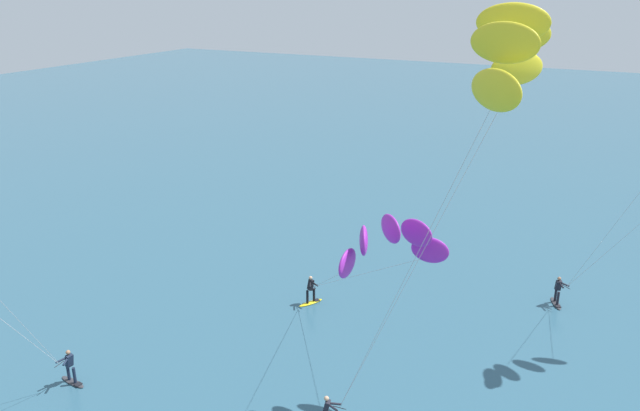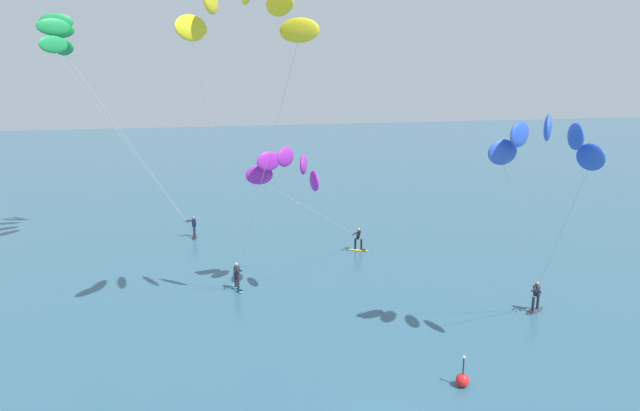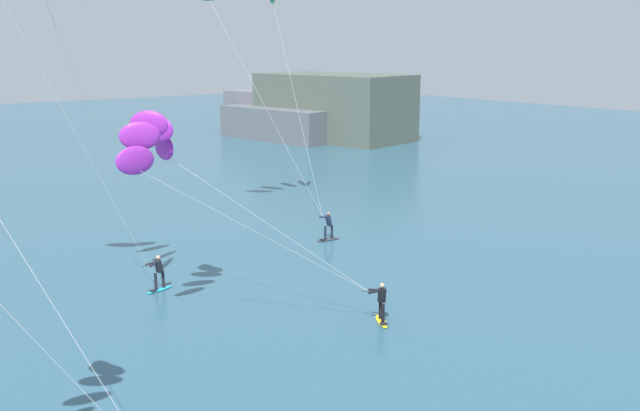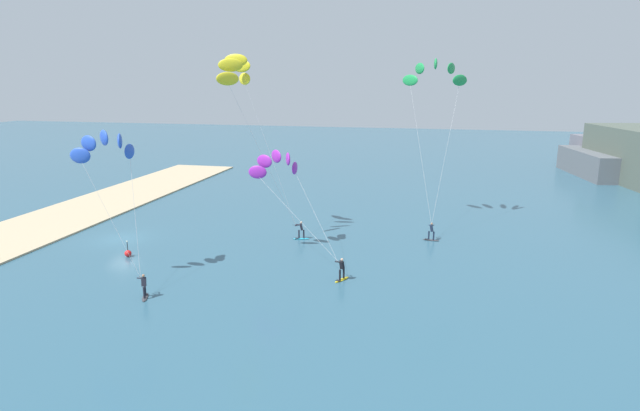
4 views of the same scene
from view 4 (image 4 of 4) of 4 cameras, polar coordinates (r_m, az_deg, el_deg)
The scene contains 8 objects.
ground_plane at distance 51.81m, azimuth -20.70°, elevation -3.40°, with size 240.00×240.00×0.00m, color #2D566B.
sand_strip at distance 57.98m, azimuth -29.18°, elevation -2.43°, with size 80.00×9.94×0.16m, color tan.
kitesurfer_nearshore at distance 47.65m, azimuth -8.83°, elevation 13.73°, with size 6.44×7.55×16.46m.
kitesurfer_mid_water at distance 44.22m, azimuth -4.47°, elevation 4.12°, with size 9.25×9.41×8.56m.
kitesurfer_far_out at distance 40.10m, azimuth -22.14°, elevation 5.37°, with size 6.16×6.55×10.85m.
kitesurfer_downwind at distance 54.95m, azimuth 12.38°, elevation 13.43°, with size 9.73×6.59×16.36m.
marker_buoy at distance 46.43m, azimuth -20.11°, elevation -4.88°, with size 0.56×0.56×1.38m.
distant_headland at distance 92.12m, azimuth 31.24°, elevation 4.35°, with size 25.59×20.38×7.65m.
Camera 4 is at (41.09, 28.15, 14.28)m, focal length 29.49 mm.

